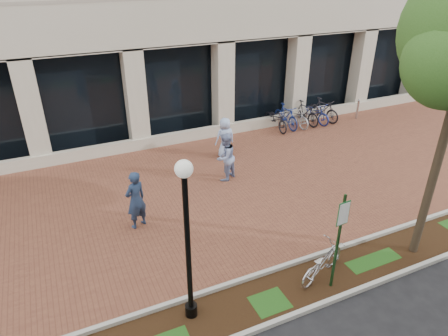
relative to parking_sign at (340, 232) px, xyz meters
name	(u,v)px	position (x,y,z in m)	size (l,w,h in m)	color
ground	(229,187)	(-0.23, 5.57, -1.69)	(120.00, 120.00, 0.00)	black
brick_plaza	(229,187)	(-0.23, 5.57, -1.69)	(40.00, 9.00, 0.01)	brown
planting_strip	(316,281)	(-0.23, 0.32, -1.69)	(40.00, 1.50, 0.01)	black
curb_plaza_side	(299,261)	(-0.23, 1.07, -1.63)	(40.00, 0.12, 0.12)	#AEAEA4
curb_street_side	(335,299)	(-0.23, -0.43, -1.63)	(40.00, 0.12, 0.12)	#AEAEA4
parking_sign	(340,232)	(0.00, 0.00, 0.00)	(0.34, 0.07, 2.69)	#153B18
lamppost	(187,236)	(-3.51, 0.61, 0.57)	(0.36, 0.36, 4.00)	black
locked_bicycle	(322,262)	(-0.01, 0.43, -1.24)	(0.61, 1.74, 0.92)	#BCBCC1
pedestrian_left	(136,200)	(-3.77, 4.56, -0.76)	(0.68, 0.45, 1.87)	navy
pedestrian_mid	(225,157)	(-0.10, 6.15, -0.78)	(0.89, 0.69, 1.82)	#8496C4
pedestrian_right	(225,138)	(0.71, 7.92, -0.85)	(0.82, 0.54, 1.68)	#9CB8EA
bollard	(357,109)	(8.71, 9.12, -1.16)	(0.12, 0.12, 1.04)	#B4B4B9
bike_rack_cluster	(300,114)	(5.54, 9.64, -1.15)	(3.61, 2.07, 1.15)	black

